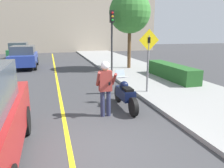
% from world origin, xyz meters
% --- Properties ---
extents(ground_plane, '(80.00, 80.00, 0.00)m').
position_xyz_m(ground_plane, '(0.00, 0.00, 0.00)').
color(ground_plane, '#38383A').
extents(sidewalk_curb, '(4.40, 44.00, 0.13)m').
position_xyz_m(sidewalk_curb, '(4.80, 4.00, 0.07)').
color(sidewalk_curb, gray).
rests_on(sidewalk_curb, ground).
extents(road_center_line, '(0.12, 36.00, 0.01)m').
position_xyz_m(road_center_line, '(-0.60, 6.00, 0.00)').
color(road_center_line, yellow).
rests_on(road_center_line, ground).
extents(building_backdrop, '(28.00, 1.20, 8.04)m').
position_xyz_m(building_backdrop, '(0.00, 26.00, 4.02)').
color(building_backdrop, '#B2A38E').
rests_on(building_backdrop, ground).
extents(motorcycle, '(0.62, 2.25, 1.30)m').
position_xyz_m(motorcycle, '(1.61, 2.52, 0.50)').
color(motorcycle, black).
rests_on(motorcycle, ground).
extents(person_biker, '(0.59, 0.49, 1.81)m').
position_xyz_m(person_biker, '(0.74, 1.94, 1.12)').
color(person_biker, '#282D4C').
rests_on(person_biker, ground).
extents(crossing_sign, '(0.91, 0.08, 2.67)m').
position_xyz_m(crossing_sign, '(3.12, 3.92, 1.74)').
color(crossing_sign, slate).
rests_on(crossing_sign, sidewalk_curb).
extents(traffic_light, '(0.26, 0.30, 3.88)m').
position_xyz_m(traffic_light, '(3.05, 9.35, 2.82)').
color(traffic_light, '#2D2D30').
rests_on(traffic_light, sidewalk_curb).
extents(hedge_row, '(0.90, 4.27, 0.78)m').
position_xyz_m(hedge_row, '(5.60, 6.14, 0.52)').
color(hedge_row, '#235623').
rests_on(hedge_row, sidewalk_curb).
extents(street_tree, '(2.88, 2.88, 5.31)m').
position_xyz_m(street_tree, '(4.60, 10.27, 3.99)').
color(street_tree, brown).
rests_on(street_tree, sidewalk_curb).
extents(parked_car_blue, '(1.88, 4.20, 1.68)m').
position_xyz_m(parked_car_blue, '(-2.80, 13.10, 0.86)').
color(parked_car_blue, black).
rests_on(parked_car_blue, ground).
extents(parked_car_green, '(1.88, 4.20, 1.68)m').
position_xyz_m(parked_car_green, '(-3.76, 18.73, 0.86)').
color(parked_car_green, black).
rests_on(parked_car_green, ground).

